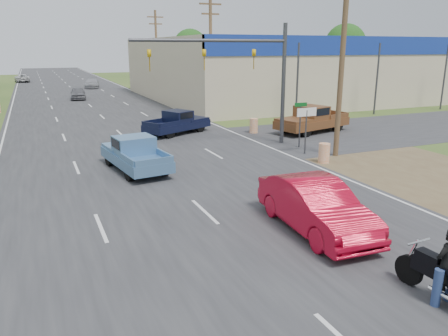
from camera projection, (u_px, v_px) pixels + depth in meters
name	position (u px, v px, depth m)	size (l,w,h in m)	color
main_road	(90.00, 106.00, 43.77)	(15.00, 180.00, 0.02)	#2D2D30
cross_road	(140.00, 152.00, 24.33)	(120.00, 10.00, 0.02)	#2D2D30
dirt_verge	(398.00, 166.00, 21.50)	(8.00, 18.00, 0.01)	brown
big_box_store	(350.00, 66.00, 55.14)	(50.00, 28.10, 6.60)	#B7A88C
utility_pole_1	(342.00, 54.00, 22.15)	(2.00, 0.28, 10.00)	#4C3823
utility_pole_2	(211.00, 51.00, 38.06)	(2.00, 0.28, 10.00)	#4C3823
utility_pole_3	(157.00, 50.00, 53.96)	(2.00, 0.28, 10.00)	#4C3823
tree_3	(345.00, 45.00, 89.79)	(8.40, 8.40, 10.40)	#422D19
tree_5	(190.00, 46.00, 102.34)	(7.98, 7.98, 9.88)	#422D19
barrel_0	(324.00, 153.00, 21.98)	(0.56, 0.56, 1.00)	orange
barrel_1	(254.00, 126.00, 29.64)	(0.56, 0.56, 1.00)	orange
lane_sign	(306.00, 120.00, 23.45)	(1.20, 0.08, 2.52)	#3F3F44
street_name_sign	(300.00, 120.00, 25.08)	(0.80, 0.08, 2.61)	#3F3F44
signal_mast	(243.00, 63.00, 24.41)	(9.12, 0.40, 7.00)	#3F3F44
red_convertible	(316.00, 206.00, 13.72)	(1.74, 4.99, 1.64)	#AE0821
motorcycle	(447.00, 283.00, 9.77)	(0.75, 2.42, 1.23)	black
rider	(446.00, 269.00, 9.75)	(0.63, 0.42, 1.74)	black
blue_pickup	(134.00, 153.00, 20.60)	(2.52, 5.13, 1.63)	black
navy_pickup	(178.00, 122.00, 29.39)	(5.03, 3.69, 1.56)	black
brown_pickup	(311.00, 119.00, 29.73)	(5.84, 3.44, 1.82)	black
distant_car_grey	(78.00, 93.00, 48.80)	(1.58, 3.92, 1.34)	slate
distant_car_silver	(92.00, 83.00, 62.58)	(1.90, 4.67, 1.36)	#A0A0A4
distant_car_white	(22.00, 78.00, 73.21)	(2.16, 4.68, 1.30)	#BDBDBD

